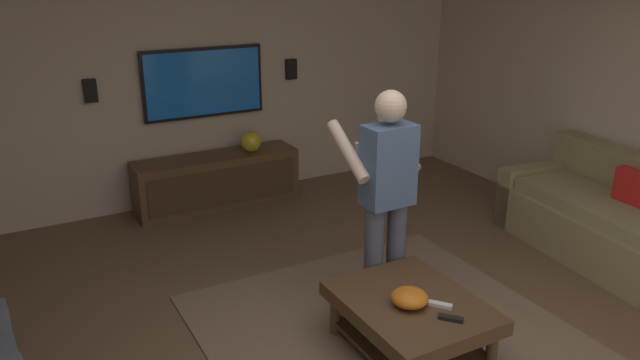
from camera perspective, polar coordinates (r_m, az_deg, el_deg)
wall_back_tv at (r=6.57m, az=-10.66°, el=9.43°), size 0.10×6.28×2.63m
area_rug at (r=4.40m, az=6.61°, el=-14.24°), size 2.49×2.39×0.01m
couch at (r=5.88m, az=25.33°, el=-3.56°), size 1.98×1.05×0.87m
coffee_table at (r=4.11m, az=8.40°, el=-12.21°), size 1.00×0.80×0.40m
media_console at (r=6.52m, az=-9.53°, el=-0.06°), size 0.45×1.70×0.55m
tv at (r=6.48m, az=-10.76°, el=8.87°), size 0.05×1.27×0.71m
person_standing at (r=4.36m, az=6.15°, el=-0.80°), size 0.54×0.54×1.64m
bowl at (r=3.97m, az=8.33°, el=-10.77°), size 0.24×0.24×0.11m
remote_white at (r=4.01m, az=11.11°, el=-11.31°), size 0.14×0.13×0.02m
remote_black at (r=3.89m, az=12.05°, el=-12.45°), size 0.14×0.13×0.02m
vase_round at (r=6.49m, az=-6.46°, el=3.57°), size 0.22×0.22×0.22m
wall_speaker_left at (r=6.85m, az=-2.71°, el=10.24°), size 0.06×0.12×0.22m
wall_speaker_right at (r=6.24m, az=-20.56°, el=7.77°), size 0.06×0.12×0.22m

